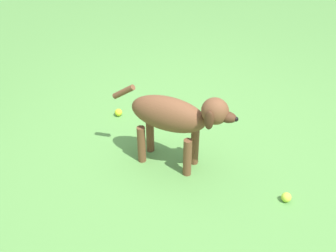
% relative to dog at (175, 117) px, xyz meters
% --- Properties ---
extents(ground, '(14.00, 14.00, 0.00)m').
position_rel_dog_xyz_m(ground, '(0.02, -0.21, -0.41)').
color(ground, '#548C42').
extents(dog, '(0.93, 0.26, 0.63)m').
position_rel_dog_xyz_m(dog, '(0.00, 0.00, 0.00)').
color(dog, brown).
rests_on(dog, ground).
extents(tennis_ball_0, '(0.07, 0.07, 0.07)m').
position_rel_dog_xyz_m(tennis_ball_0, '(-0.83, -0.03, -0.38)').
color(tennis_ball_0, '#C0E23D').
rests_on(tennis_ball_0, ground).
extents(tennis_ball_1, '(0.07, 0.07, 0.07)m').
position_rel_dog_xyz_m(tennis_ball_1, '(0.74, -0.33, -0.38)').
color(tennis_ball_1, '#C5D828').
rests_on(tennis_ball_1, ground).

